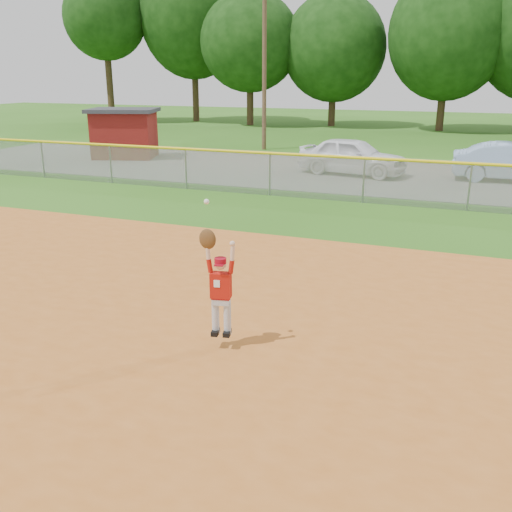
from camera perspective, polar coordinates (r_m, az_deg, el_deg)
The scene contains 9 objects.
ground at distance 10.42m, azimuth -0.03°, elevation -5.82°, with size 120.00×120.00×0.00m, color #2A5D15.
clay_infield at distance 8.00m, azimuth -8.03°, elevation -13.71°, with size 24.00×16.00×0.04m, color #AE5C1F.
parking_strip at distance 25.48m, azimuth 13.19°, elevation 7.97°, with size 44.00×10.00×0.03m, color slate.
car_white_a at distance 24.92m, azimuth 9.63°, elevation 9.83°, with size 1.84×4.57×1.56m, color white.
utility_shed at distance 30.35m, azimuth -13.02°, elevation 11.89°, with size 3.94×3.47×2.48m.
outfield_fence at distance 19.49m, azimuth 10.74°, elevation 7.79°, with size 40.06×0.10×1.55m.
power_lines at distance 31.00m, azimuth 17.48°, elevation 18.00°, with size 19.40×0.24×9.00m.
tree_line at distance 46.99m, azimuth 19.37°, elevation 21.01°, with size 62.37×13.00×14.43m.
ballplayer at distance 8.76m, azimuth -3.73°, elevation -2.77°, with size 0.57×0.28×2.16m.
Camera 1 is at (3.44, -8.90, 4.19)m, focal length 40.00 mm.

